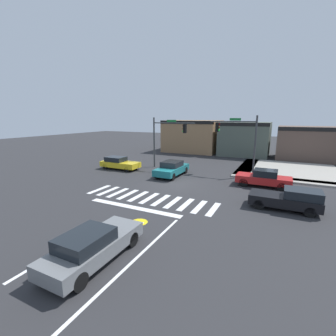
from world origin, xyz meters
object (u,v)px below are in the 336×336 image
Objects in this scene: car_yellow at (119,163)px; car_black at (289,199)px; car_teal at (172,168)px; car_red at (264,178)px; traffic_signal_northeast at (238,135)px; car_gray at (93,245)px; traffic_signal_northwest at (167,134)px.

car_black reaches higher than car_yellow.
car_black is 11.40m from car_teal.
car_red reaches higher than car_yellow.
traffic_signal_northeast reaches higher than car_yellow.
car_black is at bearing -15.91° from car_yellow.
car_gray is at bearing 12.89° from car_teal.
car_black is at bearing -31.82° from traffic_signal_northwest.
car_yellow is at bearing -91.35° from car_teal.
car_yellow is at bearing -15.91° from car_black.
traffic_signal_northwest is 11.33m from car_red.
car_gray is (-2.37, -17.82, -3.28)m from traffic_signal_northeast.
car_black is at bearing -36.55° from car_gray.
traffic_signal_northeast reaches higher than traffic_signal_northwest.
car_yellow is at bearing 15.32° from traffic_signal_northeast.
car_red is 15.27m from car_gray.
traffic_signal_northwest is 4.72m from car_teal.
car_gray is at bearing -110.22° from car_red.
car_red is (15.19, -0.12, 0.04)m from car_yellow.
car_black reaches higher than car_gray.
traffic_signal_northwest reaches higher than car_red.
traffic_signal_northeast reaches higher than car_gray.
car_teal is (6.64, -0.16, 0.05)m from car_yellow.
car_yellow is 6.64m from car_teal.
car_yellow is at bearing 34.45° from car_gray.
car_gray is (5.21, -17.25, -3.16)m from traffic_signal_northwest.
traffic_signal_northeast reaches higher than car_red.
car_yellow is 15.19m from car_red.
car_teal is (-5.64, -3.52, -3.24)m from traffic_signal_northeast.
car_black is 11.95m from car_gray.
car_gray is 14.66m from car_teal.
car_teal is at bearing -1.35° from car_yellow.
car_teal is at bearing 31.96° from traffic_signal_northeast.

